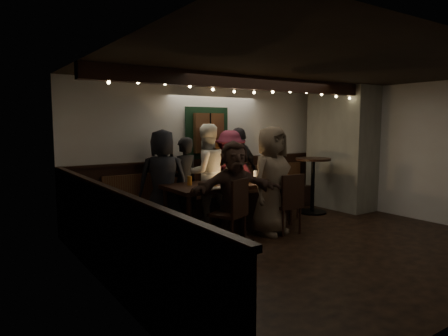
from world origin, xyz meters
TOP-DOWN VIEW (x-y plane):
  - room at (1.07, 1.42)m, footprint 6.02×5.01m
  - dining_table at (-0.37, 1.40)m, footprint 2.28×0.98m
  - chair_near_left at (-0.91, 0.56)m, footprint 0.61×0.61m
  - chair_near_right at (0.21, 0.56)m, footprint 0.47×0.47m
  - chair_end at (0.91, 1.43)m, footprint 0.46×0.46m
  - high_top at (1.74, 1.46)m, footprint 0.71×0.71m
  - person_a at (-1.35, 2.03)m, footprint 1.00×0.86m
  - person_b at (-0.91, 2.07)m, footprint 0.64×0.48m
  - person_c at (-0.43, 2.11)m, footprint 0.96×0.78m
  - person_d at (0.14, 2.14)m, footprint 1.24×0.95m
  - person_e at (0.38, 2.15)m, footprint 1.11×0.71m
  - person_f at (-0.77, 0.74)m, footprint 1.53×0.85m
  - person_g at (-0.02, 0.74)m, footprint 0.98×0.75m

SIDE VIEW (x-z plane):
  - chair_end at x=0.91m, z-range 0.06..0.94m
  - chair_near_right at x=0.21m, z-range 0.06..1.07m
  - chair_near_left at x=-0.91m, z-range 0.06..1.08m
  - high_top at x=1.74m, z-range 0.15..1.28m
  - dining_table at x=-0.37m, z-range 0.25..1.24m
  - person_f at x=-0.77m, z-range 0.00..1.57m
  - person_b at x=-0.91m, z-range 0.00..1.59m
  - person_d at x=0.14m, z-range 0.00..1.70m
  - person_a at x=-1.35m, z-range 0.00..1.74m
  - person_e at x=0.38m, z-range 0.00..1.76m
  - person_g at x=-0.02m, z-range 0.00..1.79m
  - person_c at x=-0.43m, z-range 0.00..1.83m
  - room at x=1.07m, z-range -0.24..2.38m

